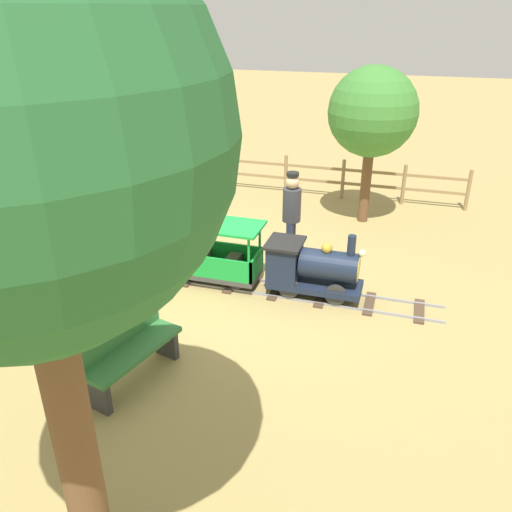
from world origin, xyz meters
name	(u,v)px	position (x,y,z in m)	size (l,w,h in m)	color
ground_plane	(239,285)	(0.00, 0.00, 0.00)	(60.00, 60.00, 0.00)	#A38C51
track	(254,286)	(0.00, 0.25, 0.02)	(0.66, 5.70, 0.04)	gray
locomotive	(311,267)	(0.00, 1.12, 0.49)	(0.62, 1.45, 1.03)	#192338
passenger_car	(200,256)	(0.00, -0.65, 0.43)	(0.72, 2.00, 0.97)	#3F3F3F
conductor_person	(292,212)	(-0.96, 0.59, 0.96)	(0.30, 0.30, 1.62)	#282D47
park_bench	(130,350)	(2.54, -0.46, 0.42)	(1.36, 0.70, 0.82)	#2D6B33
oak_tree_near	(373,113)	(-3.35, 1.54, 2.18)	(1.69, 1.69, 3.05)	brown
oak_tree_far	(13,140)	(4.64, 0.42, 3.36)	(2.33, 2.33, 4.56)	brown
fence_section	(314,175)	(-4.62, 0.25, 0.48)	(0.08, 6.78, 0.90)	#93754C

